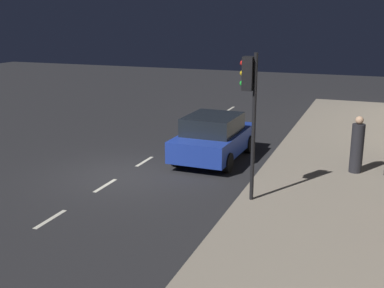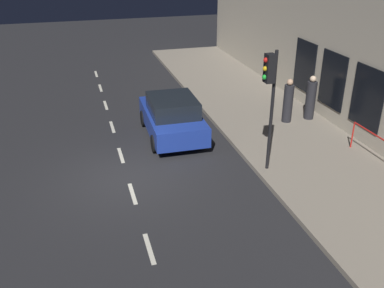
{
  "view_description": "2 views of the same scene",
  "coord_description": "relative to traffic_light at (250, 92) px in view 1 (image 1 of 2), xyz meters",
  "views": [
    {
      "loc": [
        7.17,
        -12.61,
        4.84
      ],
      "look_at": [
        2.59,
        -0.62,
        1.42
      ],
      "focal_mm": 45.15,
      "sensor_mm": 36.0,
      "label": 1
    },
    {
      "loc": [
        -1.3,
        -11.89,
        6.82
      ],
      "look_at": [
        1.75,
        -1.3,
        1.54
      ],
      "focal_mm": 40.14,
      "sensor_mm": 36.0,
      "label": 2
    }
  ],
  "objects": [
    {
      "name": "ground_plane",
      "position": [
        -4.24,
        0.9,
        -2.99
      ],
      "size": [
        60.0,
        60.0,
        0.0
      ],
      "primitive_type": "plane",
      "color": "#232326"
    },
    {
      "name": "traffic_light",
      "position": [
        0.0,
        0.0,
        0.0
      ],
      "size": [
        0.45,
        0.32,
        3.82
      ],
      "color": "black",
      "rests_on": "sidewalk"
    },
    {
      "name": "parked_car_1",
      "position": [
        -2.12,
        3.6,
        -2.2
      ],
      "size": [
        2.07,
        3.98,
        1.58
      ],
      "rotation": [
        0.0,
        0.0,
        -0.02
      ],
      "color": "#1E389E",
      "rests_on": "ground"
    },
    {
      "name": "sidewalk",
      "position": [
        2.01,
        0.9,
        -2.92
      ],
      "size": [
        4.5,
        32.0,
        0.15
      ],
      "color": "gray",
      "rests_on": "ground"
    },
    {
      "name": "pedestrian_0",
      "position": [
        2.57,
        3.4,
        -2.03
      ],
      "size": [
        0.44,
        0.44,
        1.76
      ],
      "rotation": [
        0.0,
        0.0,
        6.14
      ],
      "color": "#232328",
      "rests_on": "sidewalk"
    },
    {
      "name": "lane_centre_line",
      "position": [
        -4.24,
        -0.1,
        -2.99
      ],
      "size": [
        0.12,
        27.2,
        0.01
      ],
      "color": "beige",
      "rests_on": "ground"
    }
  ]
}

